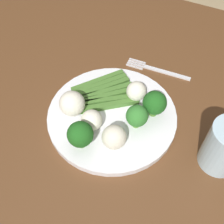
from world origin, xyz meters
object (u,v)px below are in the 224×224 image
Objects in this scene: cauliflower_near_fork at (72,104)px; fork at (157,70)px; dining_table at (99,156)px; cauliflower_back_right at (114,137)px; asparagus_bundle at (104,92)px; plate at (112,115)px; broccoli_left at (155,103)px; cauliflower_near_center at (136,91)px; broccoli_outer_edge at (137,116)px; cauliflower_right at (91,120)px; broccoli_back at (80,135)px.

fork is (0.22, -0.11, -0.04)m from cauliflower_near_fork.
fork reaches higher than dining_table.
cauliflower_back_right is at bearing -108.99° from dining_table.
dining_table is 0.16m from cauliflower_near_fork.
cauliflower_back_right is (-0.11, -0.08, 0.02)m from asparagus_bundle.
asparagus_bundle is 2.82× the size of cauliflower_near_fork.
plate is 1.69× the size of fork.
asparagus_bundle is 0.08m from cauliflower_near_fork.
cauliflower_near_center is (0.02, 0.05, -0.01)m from broccoli_left.
broccoli_outer_edge is 1.26× the size of cauliflower_right.
broccoli_back is (-0.10, 0.02, 0.04)m from plate.
asparagus_bundle is 0.07m from cauliflower_near_center.
cauliflower_near_center is 0.27× the size of fork.
cauliflower_near_fork reaches higher than cauliflower_back_right.
broccoli_back is 0.17m from broccoli_left.
plate is 0.09m from cauliflower_near_fork.
dining_table is 4.09× the size of plate.
broccoli_back reaches higher than broccoli_outer_edge.
cauliflower_right is at bearing 72.06° from fork.
broccoli_outer_edge is at bearing -40.54° from broccoli_back.
plate is at bearing -23.84° from cauliflower_right.
broccoli_outer_edge is 1.14× the size of cauliflower_back_right.
broccoli_back is at bearing 139.46° from broccoli_outer_edge.
cauliflower_near_center is 0.12m from fork.
cauliflower_right is (-0.02, -0.06, -0.01)m from cauliflower_near_fork.
broccoli_outer_edge is at bearing -58.45° from dining_table.
cauliflower_right is at bearing 3.36° from broccoli_back.
dining_table is 7.43× the size of asparagus_bundle.
cauliflower_near_fork is at bearing 132.60° from cauliflower_near_center.
asparagus_bundle reaches higher than plate.
cauliflower_back_right reaches higher than cauliflower_right.
fork is (0.28, -0.06, -0.05)m from broccoli_back.
asparagus_bundle reaches higher than dining_table.
cauliflower_near_center is (0.13, 0.01, -0.00)m from cauliflower_back_right.
broccoli_left reaches higher than cauliflower_near_fork.
asparagus_bundle is at bearing -26.31° from cauliflower_near_fork.
cauliflower_near_fork is (-0.03, 0.14, -0.00)m from broccoli_outer_edge.
plate is 0.06m from asparagus_bundle.
broccoli_left is 0.16m from fork.
cauliflower_back_right is (0.03, -0.06, -0.01)m from broccoli_back.
cauliflower_right is (0.02, 0.06, -0.00)m from cauliflower_back_right.
broccoli_left reaches higher than broccoli_outer_edge.
cauliflower_near_fork reaches higher than asparagus_bundle.
broccoli_left is 0.06m from cauliflower_near_center.
broccoli_outer_edge reaches higher than plate.
plate is at bearing 156.37° from cauliflower_near_center.
broccoli_left reaches higher than cauliflower_near_center.
broccoli_back and broccoli_left have the same top height.
broccoli_left is (0.04, -0.08, 0.04)m from plate.
broccoli_left is at bearing -48.58° from cauliflower_right.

